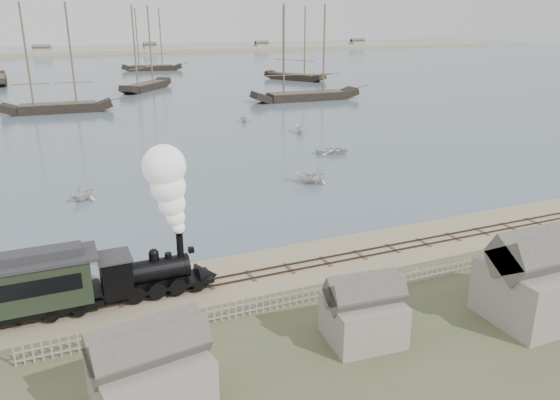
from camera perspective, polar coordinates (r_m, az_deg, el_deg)
name	(u,v)px	position (r m, az deg, el deg)	size (l,w,h in m)	color
ground	(254,263)	(40.98, -2.74, -6.55)	(600.00, 600.00, 0.00)	tan
harbor_water	(78,69)	(205.88, -20.32, 12.72)	(600.00, 336.00, 0.06)	#435460
rail_track	(264,273)	(39.28, -1.69, -7.64)	(120.00, 1.80, 0.16)	#37281E
picket_fence_west	(193,328)	(33.40, -9.04, -13.09)	(19.00, 0.10, 1.20)	gray
picket_fence_east	(455,274)	(41.18, 17.84, -7.37)	(15.00, 0.10, 1.20)	gray
shed_mid	(362,340)	(32.34, 8.57, -14.23)	(4.00, 3.50, 3.60)	gray
shed_right	(533,316)	(37.55, 24.97, -10.95)	(6.00, 5.00, 5.10)	gray
far_spit	(65,55)	(285.56, -21.51, 13.95)	(500.00, 20.00, 1.80)	tan
locomotive	(167,230)	(35.80, -11.69, -3.10)	(7.67, 2.86, 9.56)	black
beached_dinghy	(152,277)	(38.88, -13.28, -7.84)	(4.11, 2.94, 0.85)	silver
rowboat_1	(82,192)	(57.52, -19.95, 0.76)	(3.04, 2.62, 1.60)	silver
rowboat_2	(306,178)	(59.66, 2.71, 2.32)	(3.13, 1.18, 1.21)	silver
rowboat_3	(332,151)	(72.89, 5.49, 5.16)	(4.37, 3.12, 0.90)	silver
rowboat_4	(317,176)	(59.95, 3.87, 2.56)	(2.97, 2.57, 1.57)	silver
rowboat_5	(299,129)	(85.87, 2.04, 7.44)	(3.43, 1.29, 1.32)	silver
rowboat_7	(244,118)	(95.10, -3.78, 8.56)	(2.78, 2.40, 1.47)	silver
schooner_2	(52,58)	(111.72, -22.76, 13.50)	(19.72, 4.55, 20.00)	black
schooner_3	(143,48)	(140.40, -14.08, 15.14)	(19.31, 4.46, 20.00)	black
schooner_4	(306,53)	(119.60, 2.75, 15.13)	(23.93, 5.52, 20.00)	black
schooner_5	(295,44)	(158.66, 1.57, 16.02)	(19.23, 4.44, 20.00)	black
schooner_8	(150,39)	(191.77, -13.42, 16.00)	(19.67, 4.54, 20.00)	black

